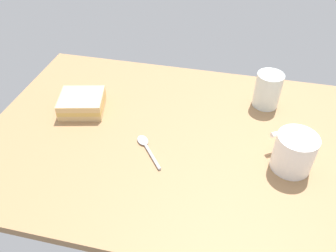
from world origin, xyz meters
TOP-DOWN VIEW (x-y plane):
  - tabletop at (0.00, 0.00)cm, footprint 90.00×64.00cm
  - coffee_mug_black at (28.51, -3.93)cm, footprint 9.35×10.86cm
  - sandwich_main at (-24.39, 4.88)cm, footprint 13.19×12.37cm
  - glass_of_milk at (22.89, 18.19)cm, footprint 6.91×6.91cm
  - spoon at (-4.04, -5.27)cm, footprint 8.56×10.42cm

SIDE VIEW (x-z plane):
  - tabletop at x=0.00cm, z-range 0.00..2.00cm
  - spoon at x=-4.04cm, z-range 1.98..2.78cm
  - sandwich_main at x=-24.39cm, z-range 2.00..6.40cm
  - glass_of_milk at x=22.89cm, z-range 1.44..10.94cm
  - coffee_mug_black at x=28.51cm, z-range 2.13..10.88cm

